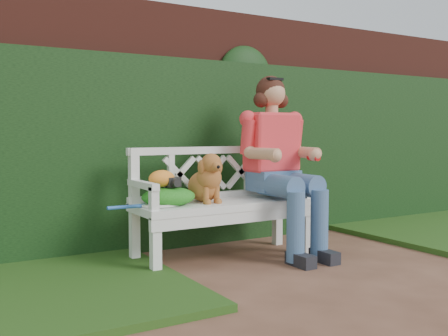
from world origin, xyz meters
TOP-DOWN VIEW (x-y plane):
  - ground at (0.00, 0.00)m, footprint 60.00×60.00m
  - brick_wall at (0.00, 1.90)m, footprint 10.00×0.30m
  - ivy_hedge at (0.00, 1.68)m, footprint 10.00×0.18m
  - garden_bench at (-0.51, 1.06)m, footprint 1.61×0.69m
  - seated_woman at (-0.00, 1.04)m, footprint 0.70×0.91m
  - dog at (-0.68, 1.06)m, footprint 0.34×0.41m
  - tennis_racket at (-1.12, 1.04)m, footprint 0.64×0.41m
  - green_bag at (-1.02, 1.04)m, footprint 0.48×0.40m
  - camera_item at (-0.99, 1.02)m, footprint 0.12×0.10m
  - baseball_glove at (-1.07, 1.04)m, footprint 0.22×0.17m

SIDE VIEW (x-z plane):
  - ground at x=0.00m, z-range 0.00..0.00m
  - garden_bench at x=-0.51m, z-range 0.00..0.48m
  - tennis_racket at x=-1.12m, z-range 0.48..0.51m
  - green_bag at x=-1.02m, z-range 0.48..0.62m
  - camera_item at x=-0.99m, z-range 0.62..0.70m
  - dog at x=-0.68m, z-range 0.48..0.88m
  - baseball_glove at x=-1.07m, z-range 0.62..0.76m
  - seated_woman at x=0.00m, z-range 0.00..1.57m
  - ivy_hedge at x=0.00m, z-range 0.00..1.70m
  - brick_wall at x=0.00m, z-range 0.00..2.20m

